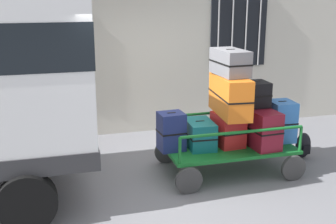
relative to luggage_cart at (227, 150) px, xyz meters
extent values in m
plane|color=slate|center=(-1.02, -0.02, -0.36)|extent=(40.00, 40.00, 0.00)
cube|color=beige|center=(-1.02, 2.49, 2.14)|extent=(12.00, 0.30, 5.00)
cube|color=black|center=(-2.82, 2.32, 1.64)|extent=(1.20, 0.04, 1.50)
cylinder|color=gray|center=(-3.27, 2.28, 1.64)|extent=(0.03, 0.03, 1.50)
cylinder|color=gray|center=(-2.97, 2.28, 1.64)|extent=(0.03, 0.03, 1.50)
cylinder|color=gray|center=(-2.67, 2.28, 1.64)|extent=(0.03, 0.03, 1.50)
cylinder|color=gray|center=(-2.37, 2.28, 1.64)|extent=(0.03, 0.03, 1.50)
cube|color=black|center=(1.18, 2.32, 1.64)|extent=(1.20, 0.04, 1.50)
cylinder|color=gray|center=(0.73, 2.28, 1.64)|extent=(0.03, 0.03, 1.50)
cylinder|color=gray|center=(1.03, 2.28, 1.64)|extent=(0.03, 0.03, 1.50)
cylinder|color=gray|center=(1.33, 2.28, 1.64)|extent=(0.03, 0.03, 1.50)
cylinder|color=gray|center=(1.63, 2.28, 1.64)|extent=(0.03, 0.03, 1.50)
cylinder|color=black|center=(-2.95, -0.97, -0.01)|extent=(0.70, 0.22, 0.70)
cube|color=#146023|center=(0.00, 0.00, 0.05)|extent=(1.96, 1.14, 0.05)
cylinder|color=#383838|center=(0.82, -0.59, -0.17)|extent=(0.39, 0.06, 0.39)
cylinder|color=#383838|center=(0.82, 0.59, -0.17)|extent=(0.39, 0.06, 0.39)
cylinder|color=#383838|center=(-0.82, -0.59, -0.17)|extent=(0.39, 0.06, 0.39)
cylinder|color=#383838|center=(-0.82, 0.59, -0.17)|extent=(0.39, 0.06, 0.39)
cylinder|color=#146023|center=(0.94, -0.53, 0.27)|extent=(0.04, 0.04, 0.38)
cylinder|color=#146023|center=(0.94, 0.53, 0.27)|extent=(0.04, 0.04, 0.38)
cylinder|color=#146023|center=(-0.94, -0.53, 0.27)|extent=(0.04, 0.04, 0.38)
cylinder|color=#146023|center=(-0.94, 0.53, 0.27)|extent=(0.04, 0.04, 0.38)
cylinder|color=#146023|center=(0.00, -0.53, 0.46)|extent=(1.88, 0.04, 0.04)
cylinder|color=#146023|center=(0.00, 0.53, 0.46)|extent=(1.88, 0.04, 0.04)
cube|color=navy|center=(-0.90, 0.04, 0.36)|extent=(0.39, 0.36, 0.57)
cube|color=black|center=(-0.90, 0.04, 0.36)|extent=(0.40, 0.37, 0.02)
cube|color=black|center=(-0.90, 0.04, 0.65)|extent=(0.13, 0.04, 0.02)
cube|color=#0F5960|center=(-0.45, 0.03, 0.28)|extent=(0.42, 0.62, 0.41)
cube|color=black|center=(-0.45, 0.03, 0.28)|extent=(0.43, 0.63, 0.02)
cube|color=black|center=(-0.45, 0.03, 0.48)|extent=(0.13, 0.04, 0.02)
cube|color=#B21E1E|center=(0.00, 0.01, 0.33)|extent=(0.42, 0.55, 0.49)
cube|color=black|center=(0.00, 0.01, 0.33)|extent=(0.43, 0.56, 0.02)
cube|color=black|center=(0.00, 0.01, 0.57)|extent=(0.13, 0.04, 0.02)
cube|color=orange|center=(0.00, -0.03, 0.87)|extent=(0.46, 1.04, 0.59)
cube|color=black|center=(0.00, -0.03, 0.87)|extent=(0.47, 1.05, 0.02)
cube|color=black|center=(0.00, -0.03, 1.17)|extent=(0.13, 0.04, 0.02)
cube|color=slate|center=(0.00, 0.02, 1.37)|extent=(0.40, 0.71, 0.38)
cube|color=black|center=(0.00, 0.02, 1.37)|extent=(0.41, 0.72, 0.02)
cube|color=black|center=(0.00, 0.02, 1.55)|extent=(0.13, 0.04, 0.02)
cube|color=maroon|center=(0.45, -0.01, 0.37)|extent=(0.44, 1.04, 0.57)
cube|color=black|center=(0.45, -0.01, 0.37)|extent=(0.45, 1.05, 0.02)
cube|color=black|center=(0.45, -0.01, 0.65)|extent=(0.13, 0.04, 0.02)
cube|color=black|center=(0.45, 0.04, 0.85)|extent=(0.38, 0.38, 0.38)
cube|color=black|center=(0.45, 0.04, 0.85)|extent=(0.39, 0.39, 0.02)
cube|color=black|center=(0.45, 0.04, 1.04)|extent=(0.13, 0.03, 0.02)
cube|color=#3372C6|center=(0.90, -0.02, 0.40)|extent=(0.38, 0.44, 0.64)
cube|color=black|center=(0.90, -0.02, 0.40)|extent=(0.39, 0.45, 0.02)
cube|color=black|center=(0.90, -0.02, 0.71)|extent=(0.13, 0.04, 0.02)
ellipsoid|color=black|center=(1.47, 0.19, -0.14)|extent=(0.27, 0.19, 0.44)
cube|color=black|center=(1.47, 0.09, -0.18)|extent=(0.14, 0.06, 0.15)
camera|label=1|loc=(-2.62, -5.90, 2.39)|focal=46.69mm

